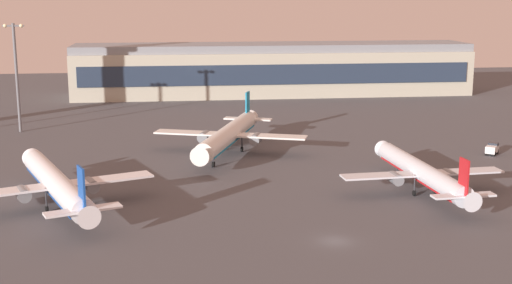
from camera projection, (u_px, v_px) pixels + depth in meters
ground_plane at (335, 241)px, 91.90m from camera, size 416.00×416.00×0.00m
terminal_building at (273, 69)px, 224.22m from camera, size 126.04×22.40×16.40m
airplane_terminal_side at (57, 184)px, 105.64m from camera, size 28.91×36.68×9.80m
airplane_far_stand at (422, 172)px, 113.70m from camera, size 27.38×35.16×9.01m
airplane_near_gate at (229, 134)px, 141.56m from camera, size 31.09×39.49×10.46m
cargo_loader at (492, 149)px, 141.42m from camera, size 4.06×4.49×2.25m
apron_light_east at (16, 70)px, 161.77m from camera, size 4.80×0.90×25.38m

